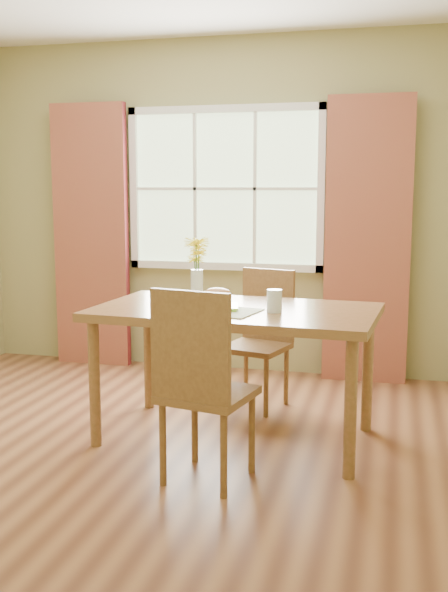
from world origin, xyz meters
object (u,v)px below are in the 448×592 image
chair_near (200,379)px  water_glass (274,301)px  flower_vase (197,261)px  chair_far (261,332)px  croissant_sandwich (217,297)px  dining_table (236,322)px

chair_near → water_glass: bearing=78.4°
chair_near → water_glass: size_ratio=7.83×
flower_vase → chair_far: bearing=56.3°
chair_near → water_glass: chair_near is taller
water_glass → chair_near: bearing=-113.2°
croissant_sandwich → chair_near: bearing=-89.1°
dining_table → chair_far: size_ratio=1.81×
chair_far → dining_table: bearing=-76.2°
chair_near → chair_far: chair_near is taller
chair_near → croissant_sandwich: chair_near is taller
croissant_sandwich → water_glass: water_glass is taller
water_glass → flower_vase: size_ratio=0.33×
chair_near → flower_vase: bearing=118.7°
croissant_sandwich → flower_vase: bearing=119.5°
chair_near → chair_far: 1.41m
flower_vase → chair_near: bearing=-73.0°
chair_far → flower_vase: size_ratio=2.37×
water_glass → flower_vase: (-0.55, 0.30, 0.19)m
chair_near → chair_far: (0.04, 1.41, -0.04)m
chair_far → water_glass: 0.89m
croissant_sandwich → chair_far: bearing=76.2°
chair_near → croissant_sandwich: bearing=108.2°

